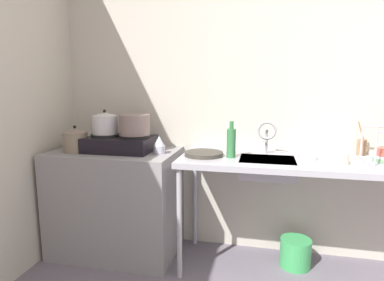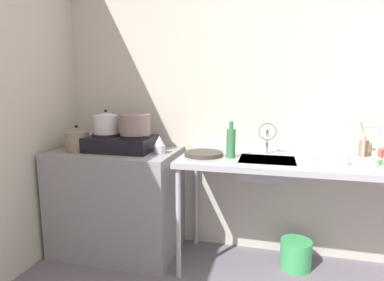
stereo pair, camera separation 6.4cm
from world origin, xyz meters
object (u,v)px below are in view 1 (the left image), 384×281
object	(u,v)px
bottle_by_sink	(231,142)
utensil_jar	(362,147)
pot_beside_stove	(75,140)
cup_by_rack	(342,159)
stove	(120,143)
percolator	(159,145)
pot_on_left_burner	(105,123)
faucet	(267,133)
bucket_on_floor	(295,253)
sink_basin	(267,167)
pot_on_right_burner	(135,125)
small_bowl_on_drainboard	(308,157)
frying_pan	(204,154)

from	to	relation	value
bottle_by_sink	utensil_jar	size ratio (longest dim) A/B	1.05
pot_beside_stove	cup_by_rack	bearing A→B (deg)	0.81
stove	percolator	bearing A→B (deg)	-4.17
pot_on_left_burner	faucet	size ratio (longest dim) A/B	0.79
faucet	bucket_on_floor	distance (m)	0.92
sink_basin	cup_by_rack	xyz separation A→B (m)	(0.47, -0.04, 0.09)
pot_on_left_burner	bucket_on_floor	size ratio (longest dim) A/B	0.87
pot_on_left_burner	sink_basin	size ratio (longest dim) A/B	0.52
stove	utensil_jar	size ratio (longest dim) A/B	2.08
percolator	faucet	distance (m)	0.79
pot_on_right_burner	small_bowl_on_drainboard	size ratio (longest dim) A/B	1.90
pot_beside_stove	utensil_jar	distance (m)	2.13
pot_on_left_burner	percolator	xyz separation A→B (m)	(0.45, -0.02, -0.15)
faucet	small_bowl_on_drainboard	size ratio (longest dim) A/B	2.03
percolator	cup_by_rack	world-z (taller)	percolator
faucet	bucket_on_floor	size ratio (longest dim) A/B	1.11
pot_beside_stove	sink_basin	distance (m)	1.44
sink_basin	small_bowl_on_drainboard	size ratio (longest dim) A/B	3.06
percolator	small_bowl_on_drainboard	bearing A→B (deg)	1.98
sink_basin	cup_by_rack	distance (m)	0.48
pot_on_right_burner	percolator	bearing A→B (deg)	-6.67
pot_beside_stove	faucet	bearing A→B (deg)	8.00
pot_on_left_burner	cup_by_rack	world-z (taller)	pot_on_left_burner
pot_on_right_burner	frying_pan	world-z (taller)	pot_on_right_burner
percolator	pot_beside_stove	bearing A→B (deg)	-173.36
pot_on_left_burner	frying_pan	distance (m)	0.81
sink_basin	faucet	xyz separation A→B (m)	(-0.01, 0.13, 0.23)
pot_on_right_burner	bucket_on_floor	distance (m)	1.54
stove	utensil_jar	xyz separation A→B (m)	(1.78, 0.25, -0.00)
stove	pot_on_right_burner	distance (m)	0.19
cup_by_rack	bucket_on_floor	size ratio (longest dim) A/B	0.38
pot_on_left_burner	small_bowl_on_drainboard	bearing A→B (deg)	0.49
stove	frying_pan	size ratio (longest dim) A/B	1.82
pot_on_right_burner	frying_pan	size ratio (longest dim) A/B	0.83
stove	bucket_on_floor	world-z (taller)	stove
faucet	small_bowl_on_drainboard	distance (m)	0.33
small_bowl_on_drainboard	pot_on_left_burner	bearing A→B (deg)	-179.51
bottle_by_sink	sink_basin	bearing A→B (deg)	0.93
percolator	faucet	world-z (taller)	faucet
pot_on_left_burner	pot_beside_stove	size ratio (longest dim) A/B	0.96
stove	pot_on_left_burner	world-z (taller)	pot_on_left_burner
sink_basin	frying_pan	xyz separation A→B (m)	(-0.45, 0.01, 0.07)
stove	bucket_on_floor	size ratio (longest dim) A/B	2.25
pot_beside_stove	small_bowl_on_drainboard	xyz separation A→B (m)	(1.70, 0.11, -0.07)
faucet	frying_pan	xyz separation A→B (m)	(-0.44, -0.12, -0.15)
cup_by_rack	utensil_jar	distance (m)	0.38
pot_on_right_burner	utensil_jar	world-z (taller)	pot_on_right_burner
stove	utensil_jar	world-z (taller)	utensil_jar
faucet	pot_beside_stove	bearing A→B (deg)	-172.00
stove	utensil_jar	bearing A→B (deg)	7.85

